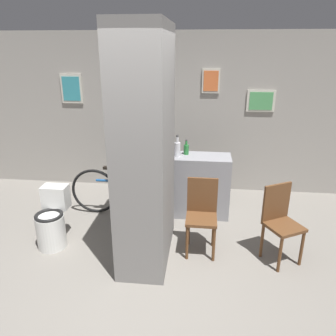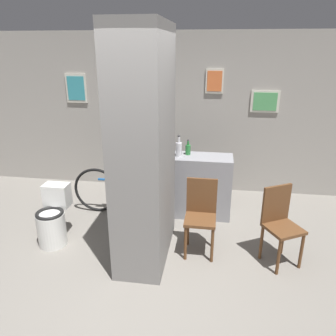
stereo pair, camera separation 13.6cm
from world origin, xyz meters
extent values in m
plane|color=slate|center=(0.00, 0.00, 0.00)|extent=(14.00, 14.00, 0.00)
cube|color=gray|center=(0.00, 2.63, 1.30)|extent=(8.00, 0.06, 2.60)
cube|color=beige|center=(-1.60, 2.58, 1.70)|extent=(0.36, 0.02, 0.48)
cube|color=teal|center=(-1.60, 2.57, 1.70)|extent=(0.30, 0.01, 0.39)
cube|color=beige|center=(1.50, 2.58, 1.55)|extent=(0.44, 0.02, 0.34)
cube|color=#4C9959|center=(1.50, 2.57, 1.55)|extent=(0.36, 0.01, 0.28)
cube|color=beige|center=(0.70, 2.58, 1.85)|extent=(0.28, 0.02, 0.38)
cube|color=#D86633|center=(0.70, 2.57, 1.85)|extent=(0.23, 0.01, 0.31)
cube|color=gray|center=(-0.01, 0.60, 1.30)|extent=(0.52, 1.20, 2.60)
cylinder|color=#593319|center=(-0.28, 0.36, 1.55)|extent=(0.03, 0.40, 0.40)
cylinder|color=red|center=(-0.29, 0.36, 1.55)|extent=(0.01, 0.07, 0.07)
cube|color=gray|center=(0.34, 1.65, 0.45)|extent=(1.36, 0.44, 0.90)
cylinder|color=silver|center=(-1.22, 0.57, 0.21)|extent=(0.35, 0.35, 0.43)
torus|color=black|center=(-1.22, 0.57, 0.44)|extent=(0.34, 0.34, 0.04)
cube|color=silver|center=(-1.22, 0.80, 0.57)|extent=(0.32, 0.20, 0.30)
cylinder|color=brown|center=(0.47, 0.50, 0.22)|extent=(0.04, 0.04, 0.44)
cylinder|color=brown|center=(0.78, 0.49, 0.22)|extent=(0.04, 0.04, 0.44)
cylinder|color=brown|center=(0.47, 0.80, 0.22)|extent=(0.04, 0.04, 0.44)
cylinder|color=brown|center=(0.78, 0.80, 0.22)|extent=(0.04, 0.04, 0.44)
cube|color=brown|center=(0.63, 0.65, 0.46)|extent=(0.36, 0.36, 0.04)
cube|color=brown|center=(0.63, 0.82, 0.69)|extent=(0.36, 0.03, 0.44)
cylinder|color=brown|center=(1.50, 0.37, 0.22)|extent=(0.04, 0.04, 0.44)
cylinder|color=brown|center=(1.77, 0.52, 0.22)|extent=(0.04, 0.04, 0.44)
cylinder|color=brown|center=(1.35, 0.64, 0.22)|extent=(0.04, 0.04, 0.44)
cylinder|color=brown|center=(1.62, 0.79, 0.22)|extent=(0.04, 0.04, 0.44)
cube|color=brown|center=(1.56, 0.58, 0.46)|extent=(0.49, 0.49, 0.04)
cube|color=brown|center=(1.48, 0.73, 0.69)|extent=(0.33, 0.20, 0.44)
torus|color=black|center=(-0.96, 1.50, 0.35)|extent=(0.70, 0.04, 0.70)
torus|color=black|center=(0.00, 1.50, 0.35)|extent=(0.70, 0.04, 0.70)
cylinder|color=#194C8C|center=(-0.48, 1.50, 0.53)|extent=(0.88, 0.04, 0.04)
cylinder|color=#194C8C|center=(-0.72, 1.50, 0.53)|extent=(0.03, 0.03, 0.36)
cylinder|color=#194C8C|center=(-0.04, 1.50, 0.53)|extent=(0.03, 0.03, 0.33)
cube|color=black|center=(-0.72, 1.50, 0.73)|extent=(0.16, 0.06, 0.04)
cylinder|color=#262626|center=(-0.04, 1.50, 0.69)|extent=(0.03, 0.42, 0.03)
cylinder|color=silver|center=(0.26, 1.62, 1.00)|extent=(0.09, 0.09, 0.20)
cylinder|color=silver|center=(0.26, 1.62, 1.14)|extent=(0.04, 0.04, 0.08)
sphere|color=#333333|center=(0.26, 1.62, 1.20)|extent=(0.04, 0.04, 0.04)
cylinder|color=#267233|center=(0.38, 1.71, 0.97)|extent=(0.07, 0.07, 0.14)
cylinder|color=#267233|center=(0.38, 1.71, 1.07)|extent=(0.03, 0.03, 0.06)
sphere|color=#333333|center=(0.38, 1.71, 1.11)|extent=(0.03, 0.03, 0.03)
camera|label=1|loc=(0.61, -2.77, 2.36)|focal=35.00mm
camera|label=2|loc=(0.75, -2.75, 2.36)|focal=35.00mm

